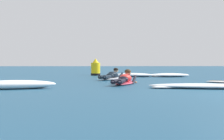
% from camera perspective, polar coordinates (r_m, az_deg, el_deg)
% --- Properties ---
extents(ground_plane, '(120.00, 120.00, 0.00)m').
position_cam_1_polar(ground_plane, '(18.32, 8.96, -1.09)').
color(ground_plane, navy).
extents(surfer_near, '(1.10, 2.36, 0.53)m').
position_cam_1_polar(surfer_near, '(11.86, 2.01, -1.58)').
color(surfer_near, '#E54C66').
rests_on(surfer_near, ground).
extents(surfer_far, '(1.34, 2.50, 0.53)m').
position_cam_1_polar(surfer_far, '(15.34, -0.01, -0.99)').
color(surfer_far, silver).
rests_on(surfer_far, ground).
extents(whitewater_mid_left, '(3.24, 1.44, 0.14)m').
position_cam_1_polar(whitewater_mid_left, '(10.18, 14.79, -2.51)').
color(whitewater_mid_left, white).
rests_on(whitewater_mid_left, ground).
extents(whitewater_mid_right, '(2.40, 1.15, 0.24)m').
position_cam_1_polar(whitewater_mid_right, '(10.01, -15.53, -2.30)').
color(whitewater_mid_right, white).
rests_on(whitewater_mid_right, ground).
extents(whitewater_back, '(2.03, 1.19, 0.18)m').
position_cam_1_polar(whitewater_back, '(18.42, 9.11, -0.81)').
color(whitewater_back, white).
rests_on(whitewater_back, ground).
extents(whitewater_far_band, '(2.18, 1.60, 0.19)m').
position_cam_1_polar(whitewater_far_band, '(18.26, 3.50, -0.80)').
color(whitewater_far_band, white).
rests_on(whitewater_far_band, ground).
extents(channel_marker_buoy, '(0.54, 0.54, 0.95)m').
position_cam_1_polar(channel_marker_buoy, '(20.14, -2.63, 0.19)').
color(channel_marker_buoy, yellow).
rests_on(channel_marker_buoy, ground).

